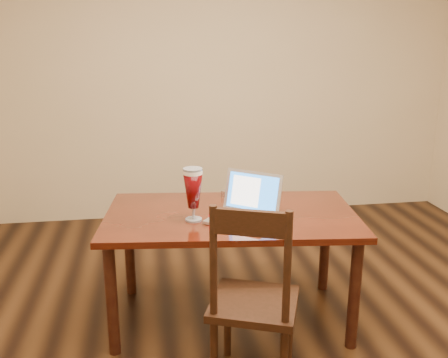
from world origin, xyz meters
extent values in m
cube|color=#C8B085|center=(0.00, 2.50, 1.35)|extent=(4.50, 0.01, 2.70)
cube|color=#491609|center=(-0.28, 0.52, 0.69)|extent=(1.60, 1.01, 0.04)
cylinder|color=#33180C|center=(-0.99, 0.25, 0.33)|extent=(0.07, 0.07, 0.67)
cylinder|color=#33180C|center=(0.36, 0.10, 0.33)|extent=(0.07, 0.07, 0.67)
cylinder|color=#33180C|center=(-0.91, 0.95, 0.33)|extent=(0.07, 0.07, 0.67)
cylinder|color=#33180C|center=(0.44, 0.79, 0.33)|extent=(0.07, 0.07, 0.67)
cube|color=#AD0F11|center=(-0.23, 0.35, 0.71)|extent=(0.43, 0.33, 0.00)
cube|color=white|center=(-0.23, 0.35, 0.71)|extent=(0.38, 0.28, 0.00)
cube|color=silver|center=(-0.25, 0.35, 0.72)|extent=(0.44, 0.42, 0.02)
cube|color=silver|center=(-0.22, 0.39, 0.73)|extent=(0.30, 0.27, 0.00)
cube|color=silver|center=(-0.29, 0.30, 0.73)|extent=(0.11, 0.11, 0.00)
cube|color=silver|center=(-0.15, 0.48, 0.85)|extent=(0.33, 0.28, 0.24)
cube|color=blue|center=(-0.16, 0.47, 0.85)|extent=(0.29, 0.24, 0.20)
cube|color=white|center=(-0.19, 0.50, 0.85)|extent=(0.17, 0.15, 0.17)
cylinder|color=silver|center=(-0.51, 0.44, 0.71)|extent=(0.10, 0.10, 0.01)
cylinder|color=silver|center=(-0.51, 0.44, 0.75)|extent=(0.02, 0.02, 0.07)
cylinder|color=white|center=(-0.51, 0.44, 1.00)|extent=(0.11, 0.11, 0.02)
cylinder|color=silver|center=(-0.51, 0.44, 1.01)|extent=(0.11, 0.11, 0.01)
cylinder|color=silver|center=(-0.26, 0.86, 0.73)|extent=(0.06, 0.06, 0.04)
cylinder|color=silver|center=(-0.18, 0.81, 0.73)|extent=(0.06, 0.06, 0.04)
cube|color=black|center=(-0.26, -0.08, 0.44)|extent=(0.54, 0.53, 0.04)
cylinder|color=black|center=(-0.48, -0.17, 0.21)|extent=(0.04, 0.04, 0.41)
cylinder|color=black|center=(-0.36, 0.14, 0.21)|extent=(0.04, 0.04, 0.41)
cylinder|color=black|center=(-0.04, 0.01, 0.21)|extent=(0.04, 0.04, 0.41)
cylinder|color=black|center=(-0.48, -0.17, 0.73)|extent=(0.04, 0.04, 0.55)
cylinder|color=black|center=(-0.16, -0.29, 0.73)|extent=(0.04, 0.04, 0.55)
cube|color=black|center=(-0.32, -0.23, 0.93)|extent=(0.33, 0.15, 0.12)
camera|label=1|loc=(-0.76, -2.28, 1.74)|focal=40.00mm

